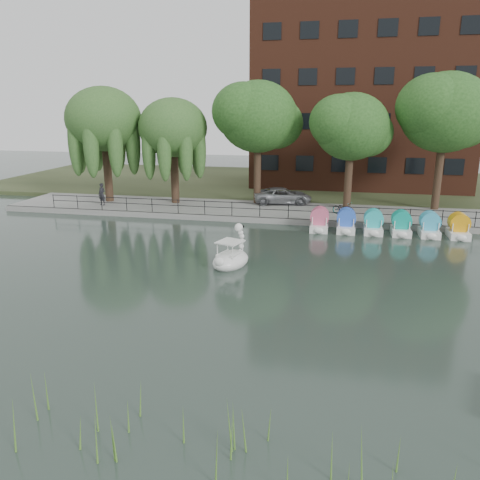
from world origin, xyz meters
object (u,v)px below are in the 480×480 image
(bicycle, at_px, (343,208))
(pedestrian, at_px, (102,193))
(minivan, at_px, (283,195))
(swan_boat, at_px, (231,257))

(bicycle, height_order, pedestrian, pedestrian)
(minivan, xyz_separation_m, swan_boat, (-0.94, -14.49, -0.68))
(bicycle, bearing_deg, pedestrian, 120.51)
(swan_boat, bearing_deg, bicycle, 82.57)
(pedestrian, bearing_deg, swan_boat, -25.18)
(bicycle, bearing_deg, minivan, 86.16)
(minivan, relative_size, bicycle, 3.04)
(bicycle, relative_size, swan_boat, 0.62)
(minivan, distance_m, swan_boat, 14.54)
(minivan, distance_m, bicycle, 5.63)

